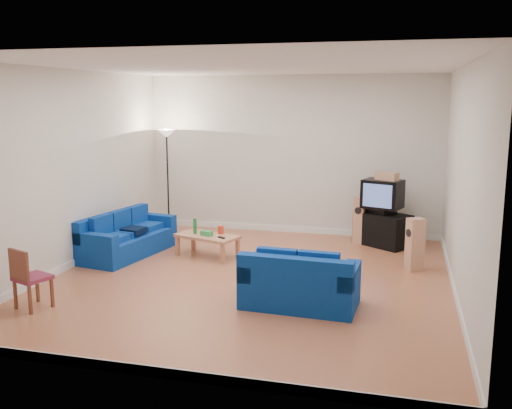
% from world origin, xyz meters
% --- Properties ---
extents(room, '(6.01, 6.51, 3.21)m').
position_xyz_m(room, '(0.00, 0.00, 1.54)').
color(room, brown).
rests_on(room, ground).
extents(sofa_three_seat, '(1.14, 2.03, 0.74)m').
position_xyz_m(sofa_three_seat, '(-2.50, 0.82, 0.27)').
color(sofa_three_seat, navy).
rests_on(sofa_three_seat, ground).
extents(sofa_loveseat, '(1.55, 0.92, 0.75)m').
position_xyz_m(sofa_loveseat, '(0.94, -0.95, 0.29)').
color(sofa_loveseat, navy).
rests_on(sofa_loveseat, ground).
extents(coffee_table, '(1.20, 0.86, 0.40)m').
position_xyz_m(coffee_table, '(-1.05, 1.04, 0.34)').
color(coffee_table, tan).
rests_on(coffee_table, ground).
extents(bottle, '(0.07, 0.07, 0.27)m').
position_xyz_m(bottle, '(-1.28, 1.07, 0.53)').
color(bottle, '#197233').
rests_on(bottle, coffee_table).
extents(tissue_box, '(0.22, 0.15, 0.08)m').
position_xyz_m(tissue_box, '(-1.04, 0.99, 0.44)').
color(tissue_box, green).
rests_on(tissue_box, coffee_table).
extents(red_canister, '(0.12, 0.12, 0.14)m').
position_xyz_m(red_canister, '(-0.84, 1.18, 0.47)').
color(red_canister, red).
rests_on(red_canister, coffee_table).
extents(remote, '(0.16, 0.13, 0.02)m').
position_xyz_m(remote, '(-0.73, 0.88, 0.41)').
color(remote, black).
rests_on(remote, coffee_table).
extents(tv_stand, '(1.14, 1.03, 0.61)m').
position_xyz_m(tv_stand, '(1.89, 2.62, 0.31)').
color(tv_stand, black).
rests_on(tv_stand, ground).
extents(av_receiver, '(0.60, 0.58, 0.11)m').
position_xyz_m(av_receiver, '(1.85, 2.65, 0.67)').
color(av_receiver, black).
rests_on(av_receiver, tv_stand).
extents(television, '(0.81, 0.70, 0.53)m').
position_xyz_m(television, '(1.86, 2.61, 0.99)').
color(television, black).
rests_on(television, av_receiver).
extents(centre_speaker, '(0.45, 0.37, 0.15)m').
position_xyz_m(centre_speaker, '(1.93, 2.57, 1.33)').
color(centre_speaker, tan).
rests_on(centre_speaker, television).
extents(speaker_left, '(0.27, 0.31, 0.89)m').
position_xyz_m(speaker_left, '(1.46, 2.70, 0.45)').
color(speaker_left, tan).
rests_on(speaker_left, ground).
extents(speaker_right, '(0.32, 0.30, 0.86)m').
position_xyz_m(speaker_right, '(2.45, 1.13, 0.43)').
color(speaker_right, tan).
rests_on(speaker_right, ground).
extents(floor_lamp, '(0.36, 0.36, 2.11)m').
position_xyz_m(floor_lamp, '(-2.45, 2.65, 1.75)').
color(floor_lamp, black).
rests_on(floor_lamp, ground).
extents(dining_chair, '(0.51, 0.51, 0.83)m').
position_xyz_m(dining_chair, '(-2.47, -1.93, 0.47)').
color(dining_chair, brown).
rests_on(dining_chair, ground).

